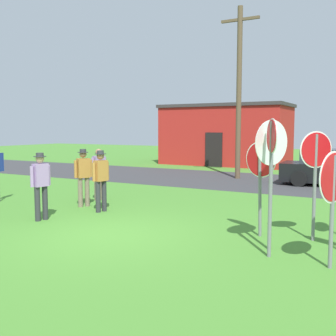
{
  "coord_description": "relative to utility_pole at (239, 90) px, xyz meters",
  "views": [
    {
      "loc": [
        5.35,
        -7.06,
        2.36
      ],
      "look_at": [
        0.21,
        2.33,
        1.3
      ],
      "focal_mm": 43.16,
      "sensor_mm": 36.0,
      "label": 1
    }
  ],
  "objects": [
    {
      "name": "utility_pole",
      "position": [
        0.0,
        0.0,
        0.0
      ],
      "size": [
        1.8,
        0.24,
        7.87
      ],
      "color": "brown",
      "rests_on": "ground"
    },
    {
      "name": "street_asphalt",
      "position": [
        0.85,
        -0.73,
        -4.11
      ],
      "size": [
        60.0,
        6.4,
        0.01
      ],
      "primitive_type": "cube",
      "color": "#38383A",
      "rests_on": "ground"
    },
    {
      "name": "stop_sign_tallest",
      "position": [
        4.36,
        -10.91,
        -2.44
      ],
      "size": [
        0.33,
        0.55,
        2.53
      ],
      "color": "slate",
      "rests_on": "ground"
    },
    {
      "name": "stop_sign_leaning_right",
      "position": [
        5.42,
        -11.02,
        -2.76
      ],
      "size": [
        0.34,
        0.82,
        1.99
      ],
      "color": "slate",
      "rests_on": "ground"
    },
    {
      "name": "parked_car_on_street",
      "position": [
        4.3,
        -0.41,
        -3.43
      ],
      "size": [
        4.38,
        2.17,
        1.51
      ],
      "color": "black",
      "rests_on": "ground"
    },
    {
      "name": "stop_sign_low_front",
      "position": [
        4.89,
        -9.39,
        -2.55
      ],
      "size": [
        0.54,
        0.55,
        2.3
      ],
      "color": "slate",
      "rests_on": "ground"
    },
    {
      "name": "person_in_teal",
      "position": [
        -0.86,
        -9.19,
        -3.13
      ],
      "size": [
        0.31,
        0.56,
        1.74
      ],
      "color": "#2D2D33",
      "rests_on": "ground"
    },
    {
      "name": "stop_sign_rear_left",
      "position": [
        4.24,
        -10.45,
        -2.37
      ],
      "size": [
        0.42,
        0.78,
        2.52
      ],
      "color": "slate",
      "rests_on": "ground"
    },
    {
      "name": "ground_plane",
      "position": [
        0.85,
        -11.09,
        -4.12
      ],
      "size": [
        80.0,
        80.0,
        0.0
      ],
      "primitive_type": "plane",
      "color": "#47842D"
    },
    {
      "name": "person_in_dark_shirt",
      "position": [
        -2.07,
        -7.74,
        -3.17
      ],
      "size": [
        0.31,
        0.55,
        1.69
      ],
      "color": "#7A6B56",
      "rests_on": "ground"
    },
    {
      "name": "person_on_left",
      "position": [
        -1.8,
        -8.83,
        -3.13
      ],
      "size": [
        0.36,
        0.52,
        1.74
      ],
      "color": "#7A6B56",
      "rests_on": "ground"
    },
    {
      "name": "person_in_blue",
      "position": [
        -1.54,
        -10.77,
        -3.13
      ],
      "size": [
        0.32,
        0.56,
        1.74
      ],
      "color": "#2D2D33",
      "rests_on": "ground"
    },
    {
      "name": "stop_sign_leaning_left",
      "position": [
        3.8,
        -9.61,
        -2.7
      ],
      "size": [
        0.74,
        0.33,
        2.08
      ],
      "color": "slate",
      "rests_on": "ground"
    },
    {
      "name": "building_background",
      "position": [
        -3.17,
        6.8,
        -2.17
      ],
      "size": [
        8.07,
        4.22,
        3.87
      ],
      "color": "#B2231E",
      "rests_on": "ground"
    }
  ]
}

